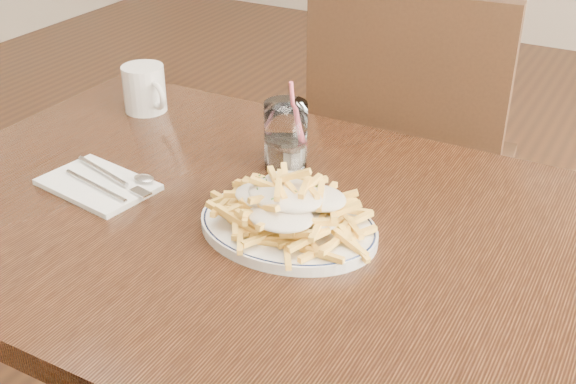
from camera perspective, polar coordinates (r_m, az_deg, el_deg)
The scene contains 8 objects.
table at distance 1.18m, azimuth -2.63°, elevation -5.12°, with size 1.20×0.80×0.75m.
chair_far at distance 1.80m, azimuth 9.61°, elevation 3.03°, with size 0.49×0.49×0.97m.
fries_plate at distance 1.09m, azimuth 0.00°, elevation -2.76°, with size 0.31×0.28×0.02m.
loaded_fries at distance 1.06m, azimuth 0.00°, elevation -0.68°, with size 0.24×0.19×0.07m.
napkin at distance 1.25m, azimuth -14.79°, elevation 0.57°, with size 0.19×0.12×0.01m, color white.
cutlery at distance 1.25m, azimuth -14.67°, elevation 1.01°, with size 0.20×0.10×0.01m.
water_glass at distance 1.25m, azimuth -0.17°, elevation 4.12°, with size 0.08×0.08×0.17m.
coffee_mug at distance 1.52m, azimuth -11.23°, elevation 7.99°, with size 0.12×0.09×0.10m.
Camera 1 is at (0.51, -0.82, 1.34)m, focal length 45.00 mm.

